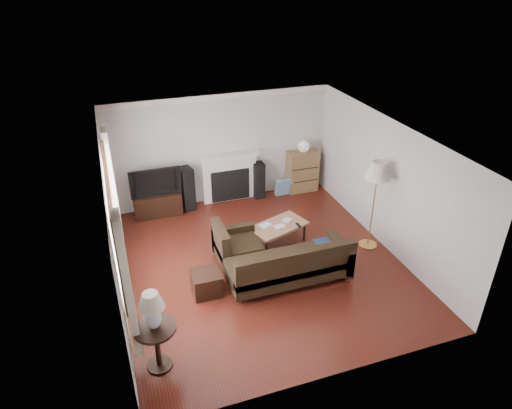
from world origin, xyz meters
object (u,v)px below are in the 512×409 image
object	(u,v)px
tv_stand	(158,204)
floor_lamp	(373,206)
bookshelf	(302,171)
sectional_sofa	(289,262)
coffee_table	(278,234)
side_table	(157,347)

from	to	relation	value
tv_stand	floor_lamp	bearing A→B (deg)	-34.92
bookshelf	tv_stand	bearing A→B (deg)	-179.33
sectional_sofa	coffee_table	distance (m)	1.17
tv_stand	coffee_table	size ratio (longest dim) A/B	0.92
sectional_sofa	coffee_table	bearing A→B (deg)	77.62
tv_stand	sectional_sofa	distance (m)	3.60
floor_lamp	side_table	bearing A→B (deg)	-158.71
bookshelf	side_table	bearing A→B (deg)	-133.26
sectional_sofa	floor_lamp	distance (m)	2.04
tv_stand	bookshelf	world-z (taller)	bookshelf
bookshelf	coffee_table	size ratio (longest dim) A/B	0.90
sectional_sofa	tv_stand	bearing A→B (deg)	120.59
sectional_sofa	floor_lamp	world-z (taller)	floor_lamp
coffee_table	floor_lamp	bearing A→B (deg)	-40.38
coffee_table	side_table	bearing A→B (deg)	-158.25
sectional_sofa	side_table	distance (m)	2.72
tv_stand	sectional_sofa	size ratio (longest dim) A/B	0.44
floor_lamp	sectional_sofa	bearing A→B (deg)	-165.60
tv_stand	sectional_sofa	xyz separation A→B (m)	(1.83, -3.10, 0.12)
floor_lamp	side_table	distance (m)	4.70
coffee_table	floor_lamp	size ratio (longest dim) A/B	0.62
side_table	bookshelf	bearing A→B (deg)	46.74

